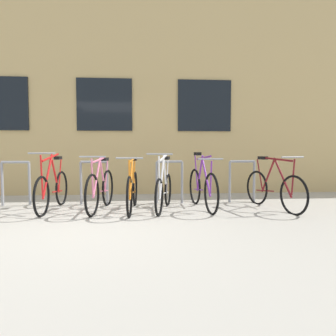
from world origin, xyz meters
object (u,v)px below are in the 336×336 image
object	(u,v)px
bicycle_red	(53,189)
bicycle_pink	(101,189)
bicycle_purple	(202,187)
bicycle_orange	(132,190)
bicycle_maroon	(274,188)
bicycle_white	(164,190)

from	to	relation	value
bicycle_red	bicycle_pink	size ratio (longest dim) A/B	1.04
bicycle_red	bicycle_purple	bearing A→B (deg)	-1.14
bicycle_orange	bicycle_purple	bearing A→B (deg)	4.88
bicycle_red	bicycle_orange	distance (m)	1.45
bicycle_maroon	bicycle_white	bearing A→B (deg)	178.44
bicycle_red	bicycle_purple	xyz separation A→B (m)	(2.73, -0.05, 0.01)
bicycle_purple	bicycle_orange	xyz separation A→B (m)	(-1.29, -0.11, -0.02)
bicycle_red	bicycle_purple	size ratio (longest dim) A/B	1.00
bicycle_orange	bicycle_white	xyz separation A→B (m)	(0.56, 0.02, -0.01)
bicycle_red	bicycle_maroon	xyz separation A→B (m)	(4.03, -0.20, -0.00)
bicycle_maroon	bicycle_orange	bearing A→B (deg)	179.12
bicycle_purple	bicycle_maroon	world-z (taller)	bicycle_purple
bicycle_purple	bicycle_maroon	distance (m)	1.31
bicycle_red	bicycle_white	world-z (taller)	bicycle_red
bicycle_white	bicycle_purple	bearing A→B (deg)	7.43
bicycle_orange	bicycle_white	distance (m)	0.56
bicycle_orange	bicycle_maroon	distance (m)	2.59
bicycle_red	bicycle_maroon	world-z (taller)	bicycle_red
bicycle_pink	bicycle_orange	size ratio (longest dim) A/B	0.97
bicycle_orange	bicycle_white	bearing A→B (deg)	1.59
bicycle_red	bicycle_purple	distance (m)	2.73
bicycle_pink	bicycle_white	bearing A→B (deg)	-3.58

